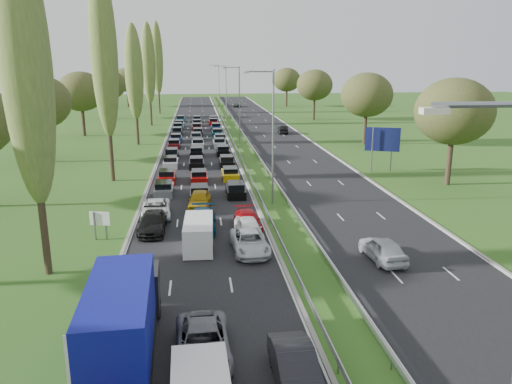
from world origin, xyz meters
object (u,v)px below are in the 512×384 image
white_van_rear (199,233)px  blue_lorry (124,317)px  near_car_3 (152,223)px  direction_sign (382,141)px  near_car_2 (156,209)px  info_sign (100,222)px

white_van_rear → blue_lorry: bearing=-101.6°
near_car_3 → white_van_rear: 5.00m
direction_sign → near_car_2: bearing=-148.4°
white_van_rear → direction_sign: (21.71, 22.79, 2.54)m
blue_lorry → direction_sign: (24.95, 36.21, 1.57)m
near_car_3 → blue_lorry: blue_lorry is taller
info_sign → near_car_2: bearing=54.1°
near_car_2 → info_sign: size_ratio=2.42×
near_car_2 → direction_sign: 29.69m
blue_lorry → info_sign: (-3.85, 15.75, -0.63)m
near_car_2 → info_sign: 6.20m
direction_sign → info_sign: bearing=-144.6°
blue_lorry → white_van_rear: size_ratio=1.83×
near_car_2 → direction_sign: bearing=28.3°
white_van_rear → direction_sign: bearing=48.4°
near_car_2 → near_car_3: size_ratio=1.02×
direction_sign → blue_lorry: bearing=-124.6°
near_car_3 → info_sign: info_sign is taller
near_car_3 → white_van_rear: white_van_rear is taller
info_sign → direction_sign: bearing=35.4°
near_car_3 → white_van_rear: size_ratio=1.00×
near_car_2 → direction_sign: (25.19, 15.47, 2.84)m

